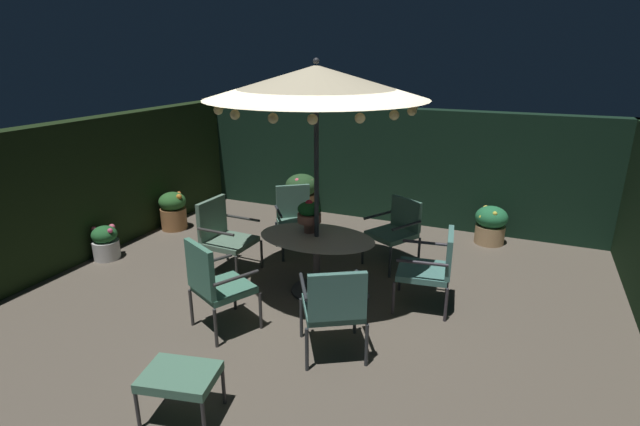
{
  "coord_description": "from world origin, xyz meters",
  "views": [
    {
      "loc": [
        2.14,
        -4.89,
        2.88
      ],
      "look_at": [
        -0.08,
        0.24,
        1.01
      ],
      "focal_mm": 27.05,
      "sensor_mm": 36.0,
      "label": 1
    }
  ],
  "objects": [
    {
      "name": "hedge_backdrop_rear",
      "position": [
        0.0,
        3.24,
        0.99
      ],
      "size": [
        7.65,
        0.3,
        1.99
      ],
      "primitive_type": "cube",
      "color": "black",
      "rests_on": "ground_plane"
    },
    {
      "name": "potted_plant_back_right",
      "position": [
        -3.24,
        1.26,
        0.33
      ],
      "size": [
        0.45,
        0.45,
        0.65
      ],
      "color": "#A26B3F",
      "rests_on": "ground_plane"
    },
    {
      "name": "potted_plant_left_far",
      "position": [
        -1.6,
        2.91,
        0.4
      ],
      "size": [
        0.6,
        0.6,
        0.74
      ],
      "color": "#A46E47",
      "rests_on": "ground_plane"
    },
    {
      "name": "patio_chair_southwest",
      "position": [
        1.31,
        0.33,
        0.54
      ],
      "size": [
        0.7,
        0.72,
        0.95
      ],
      "color": "#302D34",
      "rests_on": "ground_plane"
    },
    {
      "name": "patio_chair_northeast",
      "position": [
        -0.92,
        1.26,
        0.55
      ],
      "size": [
        0.81,
        0.81,
        0.98
      ],
      "color": "#292E33",
      "rests_on": "ground_plane"
    },
    {
      "name": "potted_plant_back_center",
      "position": [
        -3.31,
        -0.15,
        0.25
      ],
      "size": [
        0.37,
        0.38,
        0.5
      ],
      "color": "silver",
      "rests_on": "ground_plane"
    },
    {
      "name": "hedge_backdrop_left",
      "position": [
        -3.67,
        0.0,
        0.99
      ],
      "size": [
        0.3,
        6.78,
        1.99
      ],
      "primitive_type": "cube",
      "color": "black",
      "rests_on": "ground_plane"
    },
    {
      "name": "patio_chair_south",
      "position": [
        0.64,
        -1.07,
        0.58
      ],
      "size": [
        0.82,
        0.82,
        0.99
      ],
      "color": "#292D31",
      "rests_on": "ground_plane"
    },
    {
      "name": "patio_chair_southeast",
      "position": [
        -0.7,
        -1.12,
        0.59
      ],
      "size": [
        0.77,
        0.77,
        1.04
      ],
      "color": "#313131",
      "rests_on": "ground_plane"
    },
    {
      "name": "patio_dining_table",
      "position": [
        -0.08,
        0.14,
        0.55
      ],
      "size": [
        1.47,
        0.98,
        0.75
      ],
      "color": "#312E33",
      "rests_on": "ground_plane"
    },
    {
      "name": "ground_plane",
      "position": [
        0.0,
        0.0,
        -0.01
      ],
      "size": [
        7.65,
        6.78,
        0.02
      ],
      "primitive_type": "cube",
      "color": "brown"
    },
    {
      "name": "centerpiece_planter",
      "position": [
        -0.22,
        0.23,
        0.99
      ],
      "size": [
        0.29,
        0.29,
        0.42
      ],
      "color": "#A1614E",
      "rests_on": "patio_dining_table"
    },
    {
      "name": "patio_chair_north",
      "position": [
        0.62,
        1.35,
        0.55
      ],
      "size": [
        0.79,
        0.8,
        0.94
      ],
      "color": "#292F35",
      "rests_on": "ground_plane"
    },
    {
      "name": "patio_chair_east",
      "position": [
        -1.48,
        0.19,
        0.56
      ],
      "size": [
        0.65,
        0.66,
        1.01
      ],
      "color": "#323230",
      "rests_on": "ground_plane"
    },
    {
      "name": "ottoman_footrest",
      "position": [
        -0.21,
        -2.33,
        0.37
      ],
      "size": [
        0.67,
        0.56,
        0.42
      ],
      "color": "#323133",
      "rests_on": "ground_plane"
    },
    {
      "name": "potted_plant_right_far",
      "position": [
        1.78,
        2.72,
        0.32
      ],
      "size": [
        0.49,
        0.49,
        0.6
      ],
      "color": "tan",
      "rests_on": "ground_plane"
    },
    {
      "name": "patio_umbrella",
      "position": [
        -0.08,
        0.14,
        2.56
      ],
      "size": [
        2.52,
        2.52,
        2.83
      ],
      "color": "#2A2D33",
      "rests_on": "ground_plane"
    }
  ]
}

